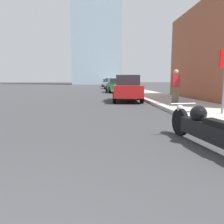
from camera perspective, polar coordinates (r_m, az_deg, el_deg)
sidewalk at (r=41.03m, az=2.86°, el=6.44°), size 3.15×240.00×0.15m
motorcycle at (r=4.66m, az=23.30°, el=-3.80°), size 0.68×2.74×0.81m
parked_car_red at (r=14.03m, az=4.05°, el=6.19°), size 2.08×4.15×1.66m
parked_car_green at (r=24.71m, az=0.77°, el=7.00°), size 2.04×4.63×1.56m
parked_car_silver at (r=36.21m, az=-0.55°, el=7.43°), size 1.92×4.05×1.70m
parked_car_white at (r=48.14m, az=-1.34°, el=7.60°), size 2.29×4.50×1.69m
pedestrian at (r=11.56m, az=16.27°, el=6.48°), size 0.36×0.24×1.72m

